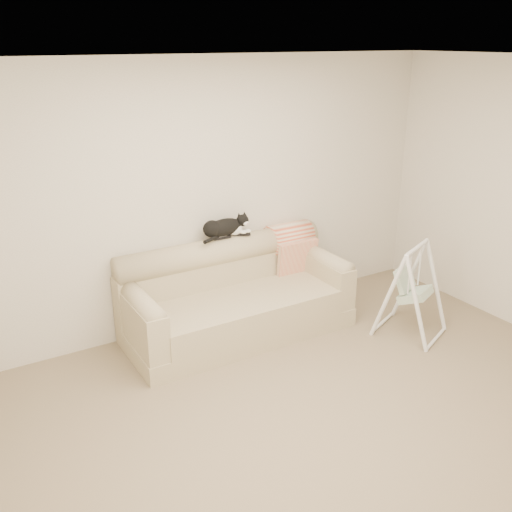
{
  "coord_description": "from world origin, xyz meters",
  "views": [
    {
      "loc": [
        -2.4,
        -2.83,
        2.73
      ],
      "look_at": [
        0.05,
        1.27,
        0.9
      ],
      "focal_mm": 40.0,
      "sensor_mm": 36.0,
      "label": 1
    }
  ],
  "objects": [
    {
      "name": "throw_blanket",
      "position": [
        0.81,
        1.84,
        0.72
      ],
      "size": [
        0.46,
        0.38,
        0.58
      ],
      "color": "#D25132",
      "rests_on": "sofa"
    },
    {
      "name": "tuxedo_cat",
      "position": [
        0.04,
        1.86,
        1.0
      ],
      "size": [
        0.57,
        0.27,
        0.22
      ],
      "color": "black",
      "rests_on": "sofa"
    },
    {
      "name": "ground_plane",
      "position": [
        0.0,
        0.0,
        0.0
      ],
      "size": [
        5.0,
        5.0,
        0.0
      ],
      "primitive_type": "plane",
      "color": "#7A6C55",
      "rests_on": "ground"
    },
    {
      "name": "remote_b",
      "position": [
        0.23,
        1.84,
        0.91
      ],
      "size": [
        0.18,
        0.11,
        0.02
      ],
      "color": "black",
      "rests_on": "sofa"
    },
    {
      "name": "sofa",
      "position": [
        0.01,
        1.62,
        0.35
      ],
      "size": [
        2.2,
        0.93,
        0.9
      ],
      "color": "tan",
      "rests_on": "ground"
    },
    {
      "name": "remote_a",
      "position": [
        0.01,
        1.85,
        0.91
      ],
      "size": [
        0.18,
        0.05,
        0.03
      ],
      "color": "black",
      "rests_on": "sofa"
    },
    {
      "name": "room_shell",
      "position": [
        0.0,
        0.0,
        1.53
      ],
      "size": [
        5.04,
        4.04,
        2.6
      ],
      "color": "beige",
      "rests_on": "ground"
    },
    {
      "name": "baby_swing",
      "position": [
        1.46,
        0.7,
        0.46
      ],
      "size": [
        0.75,
        0.77,
        0.92
      ],
      "color": "white",
      "rests_on": "ground"
    }
  ]
}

